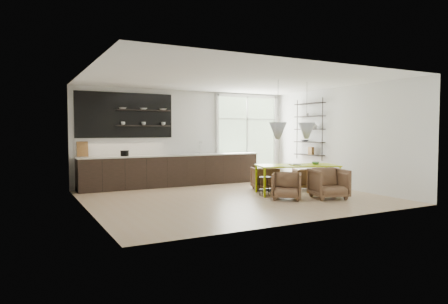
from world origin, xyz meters
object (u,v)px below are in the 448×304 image
(armchair_back_right, at_px, (306,179))
(armchair_front_left, at_px, (287,186))
(wire_stool, at_px, (266,183))
(armchair_back_left, at_px, (265,178))
(armchair_front_right, at_px, (329,183))
(dining_table, at_px, (297,167))

(armchair_back_right, height_order, armchair_front_left, armchair_front_left)
(armchair_back_right, bearing_deg, wire_stool, 37.43)
(armchair_back_left, xyz_separation_m, armchair_front_left, (-0.41, -1.57, 0.00))
(armchair_front_left, distance_m, armchair_front_right, 1.05)
(armchair_front_left, distance_m, wire_stool, 0.73)
(armchair_front_right, distance_m, wire_stool, 1.56)
(armchair_back_left, bearing_deg, dining_table, 129.36)
(dining_table, relative_size, armchair_front_right, 2.80)
(dining_table, bearing_deg, armchair_back_right, 55.01)
(armchair_back_left, distance_m, armchair_back_right, 1.18)
(armchair_front_left, height_order, wire_stool, armchair_front_left)
(armchair_front_left, height_order, armchair_front_right, armchair_front_right)
(armchair_back_left, height_order, wire_stool, armchair_back_left)
(dining_table, height_order, wire_stool, dining_table)
(dining_table, distance_m, wire_stool, 0.98)
(armchair_back_right, relative_size, armchair_front_right, 0.81)
(armchair_back_right, relative_size, armchair_front_left, 0.92)
(armchair_back_right, bearing_deg, dining_table, 60.12)
(dining_table, height_order, armchair_front_left, dining_table)
(armchair_back_left, bearing_deg, armchair_back_right, 178.37)
(armchair_front_left, bearing_deg, armchair_back_left, 114.49)
(armchair_front_left, bearing_deg, wire_stool, 138.29)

